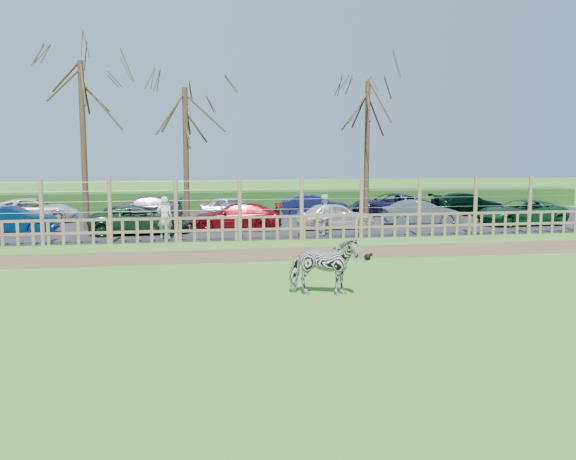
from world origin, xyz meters
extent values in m
plane|color=#70A442|center=(0.00, 0.00, 0.00)|extent=(120.00, 120.00, 0.00)
cube|color=brown|center=(0.00, 4.50, 0.01)|extent=(34.00, 2.80, 0.01)
cube|color=#232326|center=(0.00, 14.50, 0.02)|extent=(44.00, 13.00, 0.04)
cube|color=#1E4716|center=(0.00, 21.50, 0.55)|extent=(46.00, 2.00, 1.10)
cube|color=brown|center=(0.00, 8.00, 0.45)|extent=(30.00, 0.06, 0.10)
cube|color=brown|center=(0.00, 8.00, 0.95)|extent=(30.00, 0.06, 0.10)
cylinder|color=brown|center=(-7.50, 8.00, 1.25)|extent=(0.16, 0.16, 2.50)
cylinder|color=brown|center=(-5.00, 8.00, 1.25)|extent=(0.16, 0.16, 2.50)
cylinder|color=brown|center=(-2.50, 8.00, 1.25)|extent=(0.16, 0.16, 2.50)
cylinder|color=brown|center=(0.00, 8.00, 1.25)|extent=(0.16, 0.16, 2.50)
cylinder|color=brown|center=(2.50, 8.00, 1.25)|extent=(0.16, 0.16, 2.50)
cylinder|color=brown|center=(5.00, 8.00, 1.25)|extent=(0.16, 0.16, 2.50)
cylinder|color=brown|center=(7.50, 8.00, 1.25)|extent=(0.16, 0.16, 2.50)
cylinder|color=brown|center=(10.00, 8.00, 1.25)|extent=(0.16, 0.16, 2.50)
cylinder|color=brown|center=(12.50, 8.00, 1.25)|extent=(0.16, 0.16, 2.50)
cylinder|color=gray|center=(0.00, 8.00, 1.25)|extent=(30.00, 0.02, 0.02)
cylinder|color=gray|center=(0.00, 8.00, 1.65)|extent=(30.00, 0.02, 0.02)
cylinder|color=gray|center=(0.00, 8.00, 2.05)|extent=(30.00, 0.02, 0.02)
cylinder|color=gray|center=(0.00, 8.00, 2.40)|extent=(30.00, 0.02, 0.02)
cylinder|color=#3D2B1E|center=(-6.50, 12.50, 3.75)|extent=(0.26, 0.26, 7.50)
cylinder|color=#3D2B1E|center=(-2.00, 13.50, 3.25)|extent=(0.26, 0.26, 6.50)
cylinder|color=#3D2B1E|center=(7.00, 14.00, 3.50)|extent=(0.26, 0.26, 7.00)
imported|color=gray|center=(1.14, -1.93, 0.73)|extent=(1.87, 1.17, 1.47)
imported|color=#C3EBBA|center=(-2.96, 8.77, 0.90)|extent=(0.68, 0.49, 1.72)
imported|color=silver|center=(3.60, 8.83, 0.90)|extent=(0.99, 0.86, 1.72)
sphere|color=black|center=(3.71, 2.82, 0.11)|extent=(0.22, 0.22, 0.22)
sphere|color=black|center=(3.84, 2.82, 0.18)|extent=(0.11, 0.11, 0.11)
imported|color=#042454|center=(-9.36, 11.27, 0.64)|extent=(3.66, 1.31, 1.20)
imported|color=#1D4326|center=(-4.04, 10.66, 0.64)|extent=(4.35, 2.06, 1.20)
imported|color=maroon|center=(0.13, 11.32, 0.64)|extent=(4.29, 2.11, 1.20)
imported|color=silver|center=(4.64, 10.92, 0.64)|extent=(3.63, 1.71, 1.20)
imported|color=#515667|center=(8.96, 11.37, 0.64)|extent=(3.76, 1.68, 1.20)
imported|color=#124A26|center=(13.77, 10.93, 0.64)|extent=(4.47, 2.35, 1.20)
imported|color=silver|center=(-9.49, 16.04, 0.64)|extent=(4.42, 2.22, 1.20)
imported|color=#5B5161|center=(-4.21, 16.31, 0.64)|extent=(4.16, 1.74, 1.20)
imported|color=#B2BEC6|center=(0.39, 15.85, 0.64)|extent=(3.58, 1.57, 1.20)
imported|color=#161C4C|center=(4.82, 16.18, 0.64)|extent=(3.78, 1.74, 1.20)
imported|color=#18173D|center=(8.94, 16.21, 0.64)|extent=(4.46, 2.33, 1.20)
imported|color=black|center=(13.38, 15.83, 0.64)|extent=(4.18, 1.78, 1.20)
camera|label=1|loc=(-2.40, -17.31, 3.63)|focal=40.00mm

